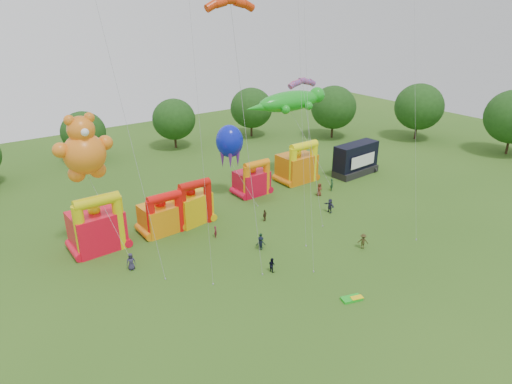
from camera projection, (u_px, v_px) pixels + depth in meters
ground at (370, 308)px, 42.90m from camera, size 160.00×160.00×0.00m
tree_ring at (362, 251)px, 40.30m from camera, size 126.07×128.20×12.07m
bouncy_castle_0 at (97, 228)px, 52.26m from camera, size 5.78×4.72×7.12m
bouncy_castle_1 at (162, 216)px, 56.47m from camera, size 5.00×4.10×5.53m
bouncy_castle_2 at (192, 205)px, 58.78m from camera, size 5.24×4.51×6.10m
bouncy_castle_3 at (252, 180)px, 67.61m from camera, size 4.74×3.86×5.49m
bouncy_castle_4 at (298, 166)px, 72.33m from camera, size 5.57×4.50×6.75m
stage_trailer at (356, 159)px, 75.19m from camera, size 8.46×3.60×5.29m
teddy_bear_kite at (96, 181)px, 49.75m from camera, size 6.44×8.51×15.89m
gecko_kite at (302, 130)px, 70.14m from camera, size 14.97×10.20×14.19m
octopus_kite at (234, 157)px, 64.55m from camera, size 3.87×7.32×10.85m
parafoil_kites at (192, 143)px, 45.25m from camera, size 26.46×11.27×30.00m
diamond_kites at (308, 117)px, 47.69m from camera, size 27.38×13.26×35.13m
folded_kite_bundle at (352, 299)px, 44.02m from camera, size 2.20×1.53×0.31m
spectator_0 at (131, 262)px, 48.68m from camera, size 1.10×0.90×1.95m
spectator_1 at (216, 232)px, 55.44m from camera, size 0.47×0.62×1.52m
spectator_2 at (261, 240)px, 53.28m from camera, size 0.74×0.90×1.73m
spectator_3 at (261, 243)px, 52.62m from camera, size 1.27×1.11×1.71m
spectator_4 at (265, 215)px, 59.59m from camera, size 1.01×0.74×1.59m
spectator_5 at (330, 206)px, 61.96m from camera, size 0.60×1.83×1.97m
spectator_6 at (319, 190)px, 67.31m from camera, size 0.99×0.69×1.94m
spectator_7 at (332, 185)px, 69.13m from camera, size 0.80×0.83×1.92m
spectator_8 at (272, 265)px, 48.44m from camera, size 0.70×0.85×1.59m
spectator_9 at (363, 241)px, 52.89m from camera, size 1.34×1.36×1.88m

